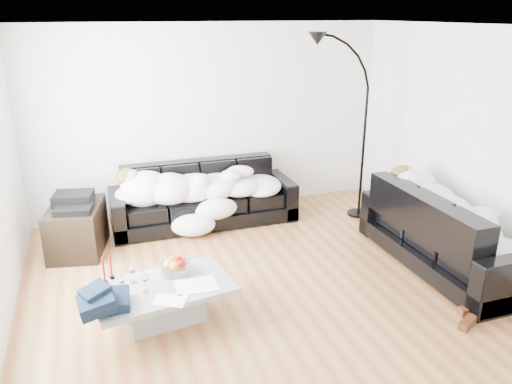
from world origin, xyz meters
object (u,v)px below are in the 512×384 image
object	(u,v)px
sofa_back	(204,195)
wine_glass_a	(132,274)
sofa_right	(447,229)
floor_lamp	(364,139)
shoes	(469,317)
sleeper_back	(204,180)
av_cabinet	(77,229)
stereo	(73,201)
coffee_table	(164,303)
wine_glass_b	(122,284)
sleeper_right	(449,212)
candle_left	(104,271)
fruit_bowl	(175,265)
wine_glass_c	(145,283)
candle_right	(111,267)

from	to	relation	value
sofa_back	wine_glass_a	xyz separation A→B (m)	(-1.14, -1.99, 0.05)
sofa_right	floor_lamp	distance (m)	1.76
shoes	sleeper_back	bearing A→B (deg)	106.16
av_cabinet	stereo	xyz separation A→B (m)	(-0.00, 0.00, 0.35)
sleeper_back	coffee_table	bearing A→B (deg)	-112.96
wine_glass_a	wine_glass_b	xyz separation A→B (m)	(-0.11, -0.14, -0.01)
sofa_right	floor_lamp	bearing A→B (deg)	5.32
sleeper_right	candle_left	distance (m)	3.68
sofa_back	candle_left	xyz separation A→B (m)	(-1.38, -1.92, 0.09)
sofa_right	fruit_bowl	world-z (taller)	sofa_right
wine_glass_a	floor_lamp	distance (m)	3.68
wine_glass_c	candle_left	bearing A→B (deg)	141.13
sofa_right	sleeper_back	size ratio (longest dim) A/B	1.04
fruit_bowl	candle_left	world-z (taller)	candle_left
coffee_table	candle_left	world-z (taller)	candle_left
wine_glass_b	candle_left	bearing A→B (deg)	123.80
wine_glass_b	av_cabinet	xyz separation A→B (m)	(-0.39, 1.76, -0.15)
coffee_table	wine_glass_c	distance (m)	0.32
fruit_bowl	wine_glass_b	size ratio (longest dim) A/B	1.75
candle_left	stereo	size ratio (longest dim) A/B	0.59
sofa_back	sleeper_right	size ratio (longest dim) A/B	1.32
sofa_right	fruit_bowl	bearing A→B (deg)	87.56
sleeper_back	wine_glass_c	xyz separation A→B (m)	(-1.04, -2.14, -0.17)
coffee_table	fruit_bowl	world-z (taller)	fruit_bowl
sleeper_right	candle_left	world-z (taller)	sleeper_right
candle_right	floor_lamp	distance (m)	3.78
sofa_back	stereo	size ratio (longest dim) A/B	5.55
wine_glass_c	sofa_back	bearing A→B (deg)	64.47
fruit_bowl	floor_lamp	bearing A→B (deg)	27.57
candle_left	av_cabinet	bearing A→B (deg)	99.14
wine_glass_c	floor_lamp	distance (m)	3.69
sofa_back	wine_glass_c	distance (m)	2.42
candle_right	shoes	bearing A→B (deg)	-21.40
sleeper_back	candle_right	size ratio (longest dim) A/B	8.45
fruit_bowl	av_cabinet	bearing A→B (deg)	119.74
wine_glass_a	shoes	bearing A→B (deg)	-20.27
sleeper_right	wine_glass_c	distance (m)	3.34
shoes	candle_left	bearing A→B (deg)	145.37
wine_glass_c	av_cabinet	world-z (taller)	av_cabinet
sleeper_back	floor_lamp	world-z (taller)	floor_lamp
wine_glass_c	stereo	world-z (taller)	stereo
fruit_bowl	candle_right	bearing A→B (deg)	171.75
sofa_back	candle_right	xyz separation A→B (m)	(-1.31, -1.85, 0.09)
candle_left	shoes	bearing A→B (deg)	-19.99
sofa_right	candle_right	distance (m)	3.61
shoes	candle_right	bearing A→B (deg)	143.96
coffee_table	wine_glass_a	bearing A→B (deg)	148.71
coffee_table	shoes	bearing A→B (deg)	-19.15
wine_glass_a	wine_glass_c	distance (m)	0.22
coffee_table	floor_lamp	distance (m)	3.59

